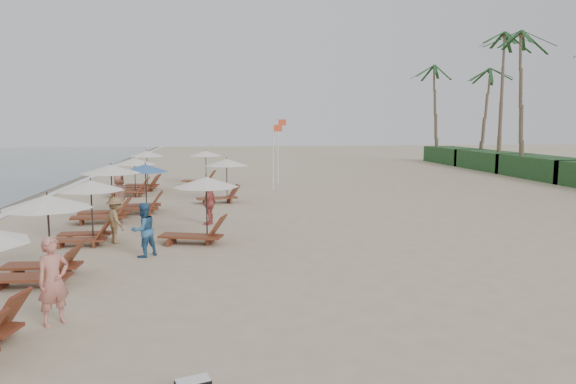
{
  "coord_description": "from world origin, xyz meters",
  "views": [
    {
      "loc": [
        -1.8,
        -14.0,
        4.03
      ],
      "look_at": [
        1.0,
        6.86,
        1.3
      ],
      "focal_mm": 33.11,
      "sensor_mm": 36.0,
      "label": 1
    }
  ],
  "objects": [
    {
      "name": "ground",
      "position": [
        0.0,
        0.0,
        0.0
      ],
      "size": [
        160.0,
        160.0,
        0.0
      ],
      "primitive_type": "plane",
      "color": "tan",
      "rests_on": "ground"
    },
    {
      "name": "lounger_station_1",
      "position": [
        -6.32,
        -0.05,
        1.09
      ],
      "size": [
        2.63,
        2.25,
        2.24
      ],
      "color": "brown",
      "rests_on": "ground"
    },
    {
      "name": "lounger_station_2",
      "position": [
        -6.19,
        4.32,
        1.14
      ],
      "size": [
        2.41,
        2.2,
        2.14
      ],
      "color": "brown",
      "rests_on": "ground"
    },
    {
      "name": "lounger_station_3",
      "position": [
        -6.39,
        8.49,
        1.13
      ],
      "size": [
        2.85,
        2.45,
        2.34
      ],
      "color": "brown",
      "rests_on": "ground"
    },
    {
      "name": "lounger_station_4",
      "position": [
        -5.26,
        10.53,
        1.04
      ],
      "size": [
        2.53,
        2.09,
        2.2
      ],
      "color": "brown",
      "rests_on": "ground"
    },
    {
      "name": "lounger_station_5",
      "position": [
        -6.62,
        16.47,
        1.06
      ],
      "size": [
        2.78,
        2.45,
        2.09
      ],
      "color": "brown",
      "rests_on": "ground"
    },
    {
      "name": "lounger_station_6",
      "position": [
        -6.25,
        18.84,
        1.08
      ],
      "size": [
        2.55,
        2.2,
        2.39
      ],
      "color": "brown",
      "rests_on": "ground"
    },
    {
      "name": "inland_station_0",
      "position": [
        -2.43,
        3.93,
        1.31
      ],
      "size": [
        2.83,
        2.24,
        2.22
      ],
      "color": "brown",
      "rests_on": "ground"
    },
    {
      "name": "inland_station_1",
      "position": [
        -1.54,
        13.1,
        1.34
      ],
      "size": [
        2.77,
        2.24,
        2.22
      ],
      "color": "brown",
      "rests_on": "ground"
    },
    {
      "name": "inland_station_2",
      "position": [
        -2.77,
        21.4,
        1.32
      ],
      "size": [
        2.81,
        2.24,
        2.22
      ],
      "color": "brown",
      "rests_on": "ground"
    },
    {
      "name": "beachgoer_near",
      "position": [
        -5.08,
        -3.19,
        0.9
      ],
      "size": [
        0.78,
        0.76,
        1.8
      ],
      "primitive_type": "imported",
      "rotation": [
        0.0,
        0.0,
        0.75
      ],
      "color": "tan",
      "rests_on": "ground"
    },
    {
      "name": "beachgoer_mid_a",
      "position": [
        -4.04,
        2.22,
        0.83
      ],
      "size": [
        1.02,
        1.0,
        1.65
      ],
      "primitive_type": "imported",
      "rotation": [
        0.0,
        0.0,
        3.86
      ],
      "color": "#2F5F8D",
      "rests_on": "ground"
    },
    {
      "name": "beachgoer_mid_b",
      "position": [
        -5.22,
        4.2,
        0.79
      ],
      "size": [
        1.04,
        1.18,
        1.59
      ],
      "primitive_type": "imported",
      "rotation": [
        0.0,
        0.0,
        2.12
      ],
      "color": "olive",
      "rests_on": "ground"
    },
    {
      "name": "beachgoer_far_a",
      "position": [
        -2.13,
        7.19,
        0.85
      ],
      "size": [
        0.76,
        1.08,
        1.71
      ],
      "primitive_type": "imported",
      "rotation": [
        0.0,
        0.0,
        4.33
      ],
      "color": "#B94F4A",
      "rests_on": "ground"
    },
    {
      "name": "beachgoer_far_b",
      "position": [
        -6.2,
        10.55,
        0.89
      ],
      "size": [
        0.65,
        0.92,
        1.77
      ],
      "primitive_type": "imported",
      "rotation": [
        0.0,
        0.0,
        1.46
      ],
      "color": "#B37461",
      "rests_on": "ground"
    },
    {
      "name": "flag_pole_near",
      "position": [
        1.62,
        17.99,
        2.31
      ],
      "size": [
        0.59,
        0.08,
        4.14
      ],
      "color": "silver",
      "rests_on": "ground"
    },
    {
      "name": "flag_pole_far",
      "position": [
        2.27,
        21.1,
        2.49
      ],
      "size": [
        0.59,
        0.08,
        4.49
      ],
      "color": "silver",
      "rests_on": "ground"
    }
  ]
}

